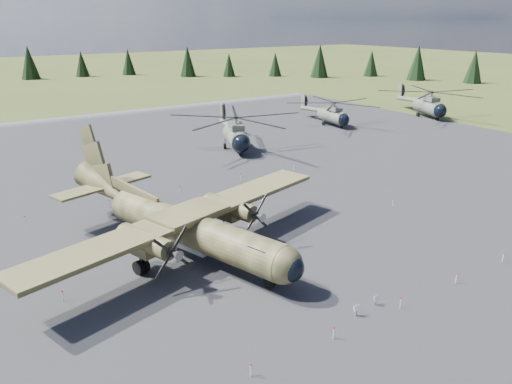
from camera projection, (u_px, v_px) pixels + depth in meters
ground at (261, 244)px, 42.90m from camera, size 500.00×500.00×0.00m
apron at (206, 209)px, 50.74m from camera, size 120.00×120.00×0.04m
transport_plane at (180, 220)px, 40.70m from camera, size 29.03×25.93×9.67m
helicopter_near at (236, 126)px, 72.17m from camera, size 25.74×25.74×5.08m
helicopter_mid at (333, 109)px, 89.10m from camera, size 18.81×20.80×4.30m
helicopter_far at (430, 99)px, 96.41m from camera, size 26.09×26.09×5.12m
info_placard_left at (357, 309)px, 32.35m from camera, size 0.54×0.27×0.81m
info_placard_right at (376, 299)px, 33.62m from camera, size 0.46×0.23×0.70m
barrier_fence at (258, 240)px, 42.43m from camera, size 33.12×29.62×0.85m
treeline at (336, 181)px, 43.74m from camera, size 287.58×288.21×10.94m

